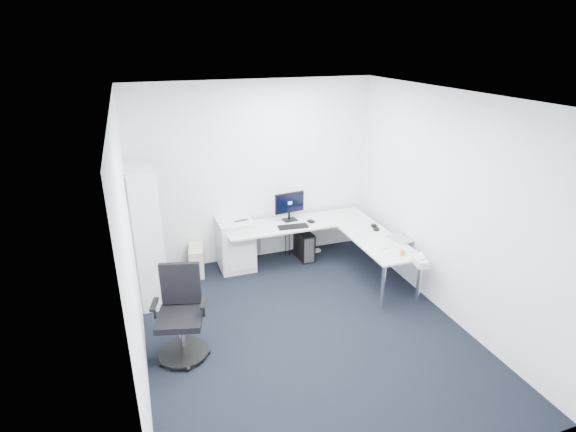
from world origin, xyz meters
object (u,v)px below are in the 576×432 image
object	(u,v)px
l_desk	(306,250)
task_chair	(180,316)
bookshelf	(147,233)
laptop	(401,231)
monitor	(290,206)

from	to	relation	value
l_desk	task_chair	xyz separation A→B (m)	(-1.96, -1.37, 0.18)
l_desk	task_chair	size ratio (longest dim) A/B	2.18
bookshelf	task_chair	bearing A→B (deg)	-81.47
task_chair	laptop	xyz separation A→B (m)	(3.07, 0.65, 0.26)
l_desk	monitor	distance (m)	0.70
l_desk	laptop	distance (m)	1.39
bookshelf	monitor	world-z (taller)	bookshelf
l_desk	task_chair	world-z (taller)	task_chair
monitor	task_chair	bearing A→B (deg)	-143.04
task_chair	monitor	distance (m)	2.61
laptop	bookshelf	bearing A→B (deg)	156.98
monitor	laptop	distance (m)	1.67
l_desk	bookshelf	xyz separation A→B (m)	(-2.17, 0.05, 0.58)
laptop	task_chair	bearing A→B (deg)	-177.93
bookshelf	monitor	bearing A→B (deg)	10.29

